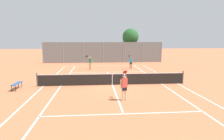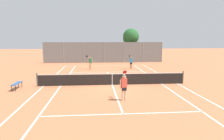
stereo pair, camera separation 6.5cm
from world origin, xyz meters
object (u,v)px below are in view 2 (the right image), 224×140
loose_tennis_ball_1 (173,97)px  tree_behind_left (130,37)px  player_near_side (124,85)px  courtside_bench (17,84)px  loose_tennis_ball_2 (176,88)px  tennis_net (112,79)px  loose_tennis_ball_0 (124,70)px  player_far_left (90,62)px  player_far_right (131,62)px

loose_tennis_ball_1 → tree_behind_left: 21.69m
tree_behind_left → player_near_side: bearing=-100.9°
courtside_bench → loose_tennis_ball_2: bearing=-3.3°
tennis_net → loose_tennis_ball_0: 7.93m
tennis_net → loose_tennis_ball_1: (3.61, -3.79, -0.48)m
loose_tennis_ball_0 → loose_tennis_ball_2: same height
courtside_bench → tree_behind_left: (11.73, 18.29, 3.58)m
tennis_net → tree_behind_left: size_ratio=2.21×
player_near_side → loose_tennis_ball_1: 3.39m
tree_behind_left → player_far_left: bearing=-125.8°
player_near_side → loose_tennis_ball_2: size_ratio=26.88×
loose_tennis_ball_1 → tree_behind_left: bearing=87.6°
player_far_right → courtside_bench: player_far_right is taller
loose_tennis_ball_0 → player_near_side: bearing=-98.3°
player_far_right → loose_tennis_ball_1: size_ratio=26.88×
tree_behind_left → loose_tennis_ball_1: bearing=-92.4°
player_near_side → loose_tennis_ball_1: bearing=6.3°
player_far_left → player_far_right: 5.04m
tennis_net → player_far_left: 8.75m
loose_tennis_ball_0 → courtside_bench: bearing=-137.9°
courtside_bench → tree_behind_left: bearing=57.3°
player_near_side → courtside_bench: (-7.58, 3.38, -0.52)m
player_far_right → loose_tennis_ball_0: 1.61m
tennis_net → loose_tennis_ball_2: tennis_net is taller
player_far_left → loose_tennis_ball_2: size_ratio=26.88×
loose_tennis_ball_1 → courtside_bench: (-10.83, 3.02, 0.38)m
loose_tennis_ball_0 → loose_tennis_ball_2: (2.71, -9.09, 0.00)m
player_far_left → tree_behind_left: bearing=54.2°
loose_tennis_ball_1 → courtside_bench: size_ratio=0.04×
loose_tennis_ball_2 → tennis_net: bearing=163.1°
loose_tennis_ball_2 → tree_behind_left: tree_behind_left is taller
loose_tennis_ball_1 → player_near_side: bearing=-173.7°
player_far_left → loose_tennis_ball_1: bearing=-65.6°
player_far_left → player_near_side: bearing=-79.6°
player_far_right → loose_tennis_ball_2: 10.19m
tennis_net → tree_behind_left: tree_behind_left is taller
player_near_side → player_far_left: bearing=100.4°
tree_behind_left → tennis_net: bearing=-104.5°
tree_behind_left → player_far_right: bearing=-99.2°
courtside_bench → loose_tennis_ball_0: bearing=42.1°
loose_tennis_ball_0 → player_far_left: bearing=167.7°
player_far_left → loose_tennis_ball_2: bearing=-55.9°
loose_tennis_ball_0 → loose_tennis_ball_1: 11.53m
tennis_net → courtside_bench: (-7.22, -0.77, -0.10)m
loose_tennis_ball_1 → courtside_bench: courtside_bench is taller
loose_tennis_ball_2 → tree_behind_left: bearing=90.8°
player_far_left → courtside_bench: size_ratio=1.18×
player_near_side → loose_tennis_ball_2: (4.43, 2.69, -0.89)m
player_far_left → tree_behind_left: (6.48, 9.00, 3.06)m
player_near_side → tree_behind_left: size_ratio=0.33×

